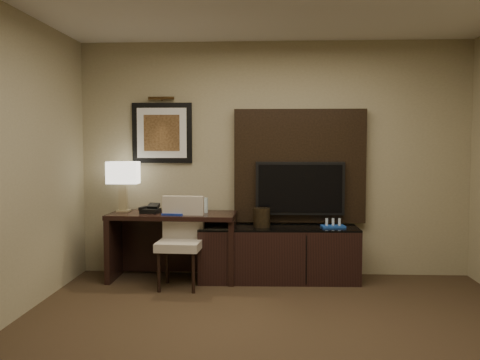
# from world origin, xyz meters

# --- Properties ---
(floor) EXTENTS (4.50, 5.00, 0.01)m
(floor) POSITION_xyz_m (0.00, 0.00, -0.01)
(floor) COLOR #302215
(floor) RESTS_ON ground
(wall_back) EXTENTS (4.50, 0.01, 2.70)m
(wall_back) POSITION_xyz_m (0.00, 2.50, 1.35)
(wall_back) COLOR gray
(wall_back) RESTS_ON floor
(wall_front) EXTENTS (4.50, 0.01, 2.70)m
(wall_front) POSITION_xyz_m (0.00, -2.50, 1.35)
(wall_front) COLOR gray
(wall_front) RESTS_ON floor
(desk) EXTENTS (1.43, 0.65, 0.75)m
(desk) POSITION_xyz_m (-1.13, 2.15, 0.38)
(desk) COLOR black
(desk) RESTS_ON floor
(credenza) EXTENTS (1.77, 0.54, 0.60)m
(credenza) POSITION_xyz_m (0.06, 2.15, 0.30)
(credenza) COLOR black
(credenza) RESTS_ON floor
(tv_wall_panel) EXTENTS (1.50, 0.12, 1.30)m
(tv_wall_panel) POSITION_xyz_m (0.30, 2.44, 1.27)
(tv_wall_panel) COLOR black
(tv_wall_panel) RESTS_ON wall_back
(tv) EXTENTS (1.00, 0.08, 0.60)m
(tv) POSITION_xyz_m (0.30, 2.34, 1.02)
(tv) COLOR black
(tv) RESTS_ON tv_wall_panel
(artwork) EXTENTS (0.70, 0.04, 0.70)m
(artwork) POSITION_xyz_m (-1.30, 2.48, 1.65)
(artwork) COLOR black
(artwork) RESTS_ON wall_back
(picture_light) EXTENTS (0.04, 0.04, 0.30)m
(picture_light) POSITION_xyz_m (-1.30, 2.44, 2.05)
(picture_light) COLOR #402C14
(picture_light) RESTS_ON wall_back
(desk_chair) EXTENTS (0.48, 0.54, 0.94)m
(desk_chair) POSITION_xyz_m (-0.99, 1.80, 0.47)
(desk_chair) COLOR #BFB49F
(desk_chair) RESTS_ON floor
(table_lamp) EXTENTS (0.37, 0.21, 0.59)m
(table_lamp) POSITION_xyz_m (-1.71, 2.26, 1.05)
(table_lamp) COLOR #9A895F
(table_lamp) RESTS_ON desk
(desk_phone) EXTENTS (0.22, 0.21, 0.10)m
(desk_phone) POSITION_xyz_m (-1.37, 2.14, 0.80)
(desk_phone) COLOR black
(desk_phone) RESTS_ON desk
(blue_folder) EXTENTS (0.31, 0.36, 0.02)m
(blue_folder) POSITION_xyz_m (-1.07, 2.10, 0.76)
(blue_folder) COLOR #172F9A
(blue_folder) RESTS_ON desk
(book) EXTENTS (0.15, 0.09, 0.22)m
(book) POSITION_xyz_m (-0.96, 2.11, 0.86)
(book) COLOR tan
(book) RESTS_ON desk
(water_bottle) EXTENTS (0.07, 0.07, 0.17)m
(water_bottle) POSITION_xyz_m (-0.76, 2.19, 0.84)
(water_bottle) COLOR silver
(water_bottle) RESTS_ON desk
(ice_bucket) EXTENTS (0.24, 0.24, 0.21)m
(ice_bucket) POSITION_xyz_m (-0.13, 2.15, 0.71)
(ice_bucket) COLOR black
(ice_bucket) RESTS_ON credenza
(minibar_tray) EXTENTS (0.27, 0.18, 0.09)m
(minibar_tray) POSITION_xyz_m (0.66, 2.17, 0.65)
(minibar_tray) COLOR #1844A0
(minibar_tray) RESTS_ON credenza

